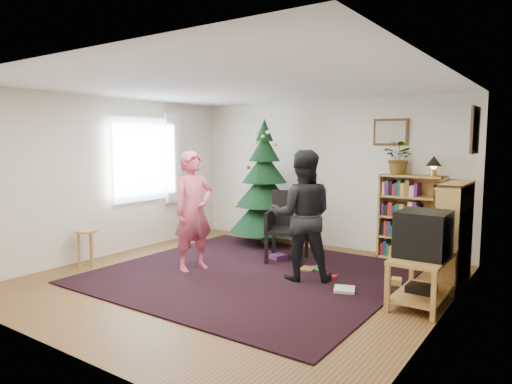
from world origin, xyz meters
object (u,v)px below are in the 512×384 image
Objects in this scene: potted_plant at (400,158)px; tv_stand at (422,275)px; table_lamp at (434,162)px; bookshelf_right at (453,233)px; bookshelf_back at (411,217)px; armchair at (291,223)px; person_standing at (193,211)px; crt_tv at (423,234)px; picture_back at (391,132)px; picture_right at (475,130)px; person_by_chair at (302,216)px; stool at (87,238)px; christmas_tree at (264,193)px.

tv_stand is at bearing -65.13° from potted_plant.
table_lamp is at bearing 0.00° from potted_plant.
bookshelf_right reaches higher than tv_stand.
armchair is (-1.48, -1.07, -0.09)m from bookshelf_back.
crt_tv is at bearing -67.40° from person_standing.
bookshelf_back is (0.40, -0.14, -1.29)m from picture_back.
armchair is at bearing -168.80° from picture_right.
picture_back is 0.96× the size of crt_tv.
crt_tv is 0.34× the size of person_by_chair.
stool is at bearing -165.26° from crt_tv.
bookshelf_back is 2.53× the size of potted_plant.
crt_tv reaches higher than stool.
bookshelf_right is 5.01m from stool.
person_standing is at bearing 113.78° from bookshelf_right.
picture_right reaches higher than bookshelf_back.
christmas_tree is 3.44m from crt_tv.
picture_back is 2.31m from person_by_chair.
bookshelf_back and bookshelf_right have the same top height.
picture_right is at bearing -174.18° from person_by_chair.
picture_right is 2.45m from person_by_chair.
potted_plant is 0.50m from table_lamp.
christmas_tree is 2.82m from table_lamp.
picture_back is 1.07× the size of potted_plant.
bookshelf_right is at bearing -49.69° from bookshelf_back.
table_lamp is at bearing 136.79° from picture_right.
picture_right is 3.85m from person_standing.
crt_tv reaches higher than tv_stand.
stool is (-4.42, -1.16, 0.08)m from tv_stand.
crt_tv is 1.07× the size of stool.
person_by_chair is at bearing -109.80° from potted_plant.
christmas_tree is 2.35m from potted_plant.
person_by_chair is at bearing 178.64° from crt_tv.
person_standing is at bearing -128.35° from picture_back.
bookshelf_back is at bearing 0.00° from potted_plant.
bookshelf_right is at bearing -43.26° from potted_plant.
person_by_chair is at bearing 22.58° from stool.
bookshelf_back reaches higher than crt_tv.
picture_back is 0.32× the size of person_by_chair.
potted_plant is (-0.87, 1.88, 0.76)m from crt_tv.
stool is 4.81m from potted_plant.
stool is 1.80× the size of table_lamp.
christmas_tree reaches higher than person_by_chair.
potted_plant is (3.55, 3.05, 1.14)m from stool.
person_by_chair is (-1.54, 0.04, 0.52)m from tv_stand.
table_lamp is (-0.63, 0.59, -0.45)m from picture_right.
crt_tv is (1.07, -2.02, -1.15)m from picture_back.
bookshelf_right is at bearing 179.61° from person_by_chair.
picture_back is 0.46m from potted_plant.
picture_right is at bearing 78.72° from crt_tv.
stool is 3.15m from person_by_chair.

